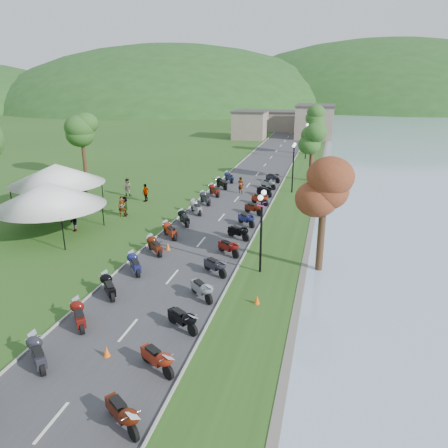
# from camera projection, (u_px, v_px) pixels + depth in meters

# --- Properties ---
(road) EXTENTS (7.00, 120.00, 0.02)m
(road) POSITION_uv_depth(u_px,v_px,m) (248.00, 185.00, 48.28)
(road) COLOR #3B3B3E
(road) RESTS_ON ground
(hills_backdrop) EXTENTS (360.00, 120.00, 76.00)m
(hills_backdrop) POSITION_uv_depth(u_px,v_px,m) (316.00, 103.00, 195.34)
(hills_backdrop) COLOR #285621
(hills_backdrop) RESTS_ON ground
(far_building) EXTENTS (18.00, 16.00, 5.00)m
(far_building) POSITION_uv_depth(u_px,v_px,m) (281.00, 122.00, 89.30)
(far_building) COLOR gray
(far_building) RESTS_ON ground
(moto_row_left) EXTENTS (2.60, 49.22, 1.10)m
(moto_row_left) POSITION_uv_depth(u_px,v_px,m) (144.00, 255.00, 28.09)
(moto_row_left) COLOR #331411
(moto_row_left) RESTS_ON ground
(moto_row_right) EXTENTS (2.60, 40.16, 1.10)m
(moto_row_right) POSITION_uv_depth(u_px,v_px,m) (238.00, 232.00, 32.24)
(moto_row_right) COLOR #331411
(moto_row_right) RESTS_ON ground
(vendor_tent_main) EXTENTS (5.47, 5.47, 4.00)m
(vendor_tent_main) POSITION_uv_depth(u_px,v_px,m) (51.00, 209.00, 32.83)
(vendor_tent_main) COLOR white
(vendor_tent_main) RESTS_ON ground
(vendor_tent_side) EXTENTS (5.64, 5.64, 4.00)m
(vendor_tent_side) POSITION_uv_depth(u_px,v_px,m) (58.00, 186.00, 39.77)
(vendor_tent_side) COLOR white
(vendor_tent_side) RESTS_ON ground
(tree_lakeside) EXTENTS (2.85, 2.85, 7.92)m
(tree_lakeside) POSITION_uv_depth(u_px,v_px,m) (323.00, 209.00, 26.01)
(tree_lakeside) COLOR #326524
(tree_lakeside) RESTS_ON ground
(pedestrian_a) EXTENTS (0.78, 0.69, 1.77)m
(pedestrian_a) POSITION_uv_depth(u_px,v_px,m) (123.00, 216.00, 37.58)
(pedestrian_a) COLOR slate
(pedestrian_a) RESTS_ON ground
(pedestrian_b) EXTENTS (0.89, 0.52, 1.78)m
(pedestrian_b) POSITION_uv_depth(u_px,v_px,m) (128.00, 196.00, 44.13)
(pedestrian_b) COLOR slate
(pedestrian_b) RESTS_ON ground
(pedestrian_c) EXTENTS (1.13, 1.00, 1.67)m
(pedestrian_c) POSITION_uv_depth(u_px,v_px,m) (75.00, 231.00, 33.99)
(pedestrian_c) COLOR slate
(pedestrian_c) RESTS_ON ground
(traffic_cone_near) EXTENTS (0.31, 0.31, 0.49)m
(traffic_cone_near) POSITION_uv_depth(u_px,v_px,m) (107.00, 351.00, 18.72)
(traffic_cone_near) COLOR #F2590C
(traffic_cone_near) RESTS_ON ground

